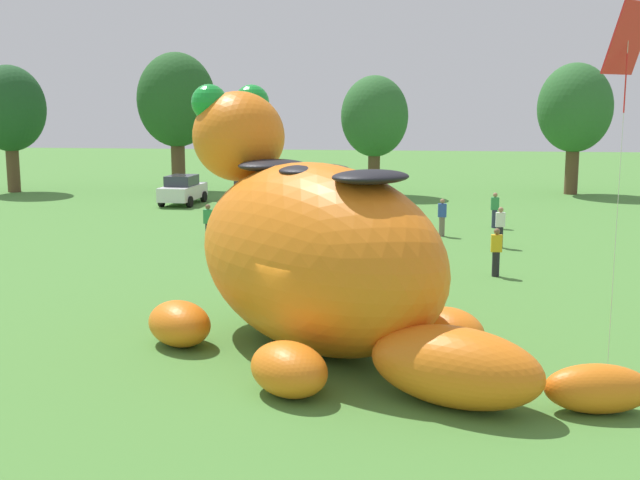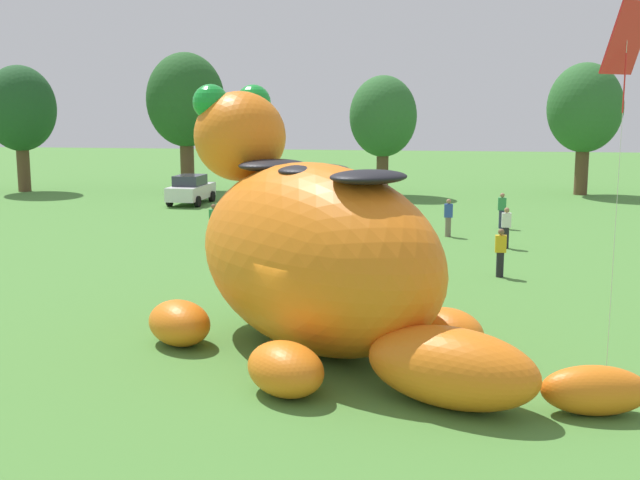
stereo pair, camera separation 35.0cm
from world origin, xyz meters
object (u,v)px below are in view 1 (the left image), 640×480
object	(u,v)px
spectator_wandering	(208,224)
car_green	(320,191)
spectator_near_inflatable	(496,253)
spectator_by_cars	(495,210)
tethered_flying_kite	(628,45)
spectator_far_side	(500,228)
car_white	(183,190)
car_red	(251,192)
giant_inflatable_creature	(316,254)
spectator_mid_field	(442,218)

from	to	relation	value
spectator_wandering	car_green	bearing A→B (deg)	76.03
spectator_near_inflatable	spectator_by_cars	bearing A→B (deg)	85.25
spectator_by_cars	spectator_wandering	world-z (taller)	same
spectator_wandering	spectator_by_cars	bearing A→B (deg)	25.16
tethered_flying_kite	spectator_wandering	bearing A→B (deg)	129.35
spectator_far_side	spectator_near_inflatable	bearing A→B (deg)	-96.73
spectator_wandering	car_white	bearing A→B (deg)	110.97
car_red	spectator_wandering	world-z (taller)	car_red
spectator_by_cars	car_green	bearing A→B (deg)	142.36
car_red	spectator_near_inflatable	distance (m)	21.01
spectator_near_inflatable	car_white	bearing A→B (deg)	132.80
car_red	spectator_far_side	xyz separation A→B (m)	(12.92, -11.36, -0.01)
car_green	spectator_wandering	bearing A→B (deg)	-103.97
tethered_flying_kite	spectator_far_side	bearing A→B (deg)	92.64
spectator_by_cars	spectator_wandering	distance (m)	13.89
car_green	spectator_wandering	size ratio (longest dim) A/B	2.41
giant_inflatable_creature	spectator_wandering	world-z (taller)	giant_inflatable_creature
car_white	spectator_far_side	distance (m)	21.06
spectator_near_inflatable	spectator_wandering	distance (m)	12.73
spectator_far_side	spectator_wandering	bearing A→B (deg)	-177.35
giant_inflatable_creature	spectator_near_inflatable	bearing A→B (deg)	60.12
spectator_wandering	spectator_far_side	distance (m)	12.34
spectator_by_cars	giant_inflatable_creature	bearing A→B (deg)	-106.94
car_red	spectator_near_inflatable	world-z (taller)	car_red
car_red	spectator_by_cars	world-z (taller)	car_red
car_white	car_green	xyz separation A→B (m)	(8.13, 0.38, 0.00)
car_white	spectator_by_cars	bearing A→B (deg)	-21.33
spectator_far_side	tethered_flying_kite	xyz separation A→B (m)	(0.76, -16.54, 6.39)
giant_inflatable_creature	tethered_flying_kite	xyz separation A→B (m)	(6.64, -1.78, 4.85)
spectator_wandering	tethered_flying_kite	xyz separation A→B (m)	(13.09, -15.97, 6.39)
spectator_wandering	car_red	bearing A→B (deg)	92.86
spectator_by_cars	tethered_flying_kite	distance (m)	22.79
tethered_flying_kite	spectator_by_cars	bearing A→B (deg)	91.36
spectator_by_cars	car_white	bearing A→B (deg)	158.67
car_green	tethered_flying_kite	size ratio (longest dim) A/B	0.51
giant_inflatable_creature	car_green	distance (m)	27.50
giant_inflatable_creature	car_red	xyz separation A→B (m)	(-7.05, 26.12, -1.53)
car_red	spectator_by_cars	distance (m)	14.48
spectator_mid_field	tethered_flying_kite	bearing A→B (deg)	-80.81
spectator_near_inflatable	tethered_flying_kite	size ratio (longest dim) A/B	0.21
tethered_flying_kite	spectator_mid_field	bearing A→B (deg)	99.19
car_red	spectator_mid_field	xyz separation A→B (m)	(10.59, -8.77, -0.01)
giant_inflatable_creature	car_red	bearing A→B (deg)	105.11
giant_inflatable_creature	spectator_by_cars	bearing A→B (deg)	73.06
tethered_flying_kite	car_white	bearing A→B (deg)	122.06
car_red	spectator_by_cars	xyz separation A→B (m)	(13.17, -6.03, -0.01)
spectator_by_cars	spectator_wandering	xyz separation A→B (m)	(-12.57, -5.90, 0.00)
car_green	spectator_mid_field	bearing A→B (deg)	-55.82
giant_inflatable_creature	spectator_near_inflatable	xyz separation A→B (m)	(5.20, 9.05, -1.54)
car_white	tethered_flying_kite	xyz separation A→B (m)	(17.96, -28.68, 6.39)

